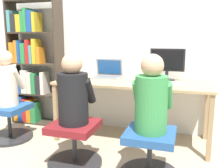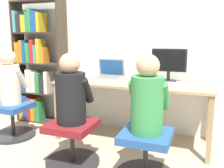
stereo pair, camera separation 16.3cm
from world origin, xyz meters
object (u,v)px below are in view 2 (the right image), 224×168
(person_at_monitor, at_px, (147,98))
(office_chair_side, at_px, (13,119))
(laptop, at_px, (109,74))
(person_at_laptop, at_px, (71,92))
(keyboard, at_px, (164,83))
(desktop_monitor, at_px, (169,64))
(office_chair_left, at_px, (146,153))
(bookshelf, at_px, (35,66))
(office_chair_right, at_px, (72,142))
(person_near_shelf, at_px, (10,80))

(person_at_monitor, bearing_deg, office_chair_side, 169.59)
(laptop, height_order, person_at_laptop, person_at_laptop)
(keyboard, bearing_deg, office_chair_side, -168.10)
(desktop_monitor, relative_size, laptop, 1.14)
(office_chair_left, bearing_deg, person_at_monitor, 90.00)
(laptop, bearing_deg, bookshelf, -179.96)
(office_chair_right, distance_m, bookshelf, 1.66)
(office_chair_side, bearing_deg, office_chair_left, -10.56)
(office_chair_left, distance_m, office_chair_right, 0.77)
(desktop_monitor, xyz_separation_m, keyboard, (-0.01, -0.23, -0.20))
(desktop_monitor, height_order, bookshelf, bookshelf)
(person_at_laptop, bearing_deg, office_chair_right, -90.00)
(office_chair_left, xyz_separation_m, person_at_laptop, (-0.77, -0.00, 0.52))
(office_chair_left, xyz_separation_m, bookshelf, (-1.96, 0.98, 0.63))
(laptop, height_order, office_chair_right, laptop)
(keyboard, distance_m, bookshelf, 2.00)
(laptop, distance_m, office_chair_right, 1.14)
(laptop, xyz_separation_m, person_near_shelf, (-1.12, -0.63, -0.05))
(office_chair_right, bearing_deg, office_chair_side, 162.07)
(person_at_monitor, relative_size, office_chair_side, 1.27)
(keyboard, distance_m, person_near_shelf, 1.94)
(office_chair_left, distance_m, person_at_monitor, 0.53)
(bookshelf, height_order, person_near_shelf, bookshelf)
(office_chair_left, distance_m, office_chair_side, 1.90)
(office_chair_left, xyz_separation_m, office_chair_side, (-1.87, 0.35, 0.00))
(keyboard, relative_size, bookshelf, 0.25)
(person_at_laptop, bearing_deg, keyboard, 43.02)
(keyboard, distance_m, person_at_monitor, 0.74)
(desktop_monitor, distance_m, keyboard, 0.31)
(person_at_laptop, bearing_deg, person_near_shelf, 162.08)
(keyboard, height_order, bookshelf, bookshelf)
(person_at_monitor, bearing_deg, bookshelf, 153.52)
(person_at_laptop, height_order, office_chair_side, person_at_laptop)
(office_chair_right, bearing_deg, bookshelf, 140.18)
(keyboard, xyz_separation_m, person_at_laptop, (-0.80, -0.75, -0.01))
(keyboard, height_order, office_chair_side, keyboard)
(office_chair_right, bearing_deg, person_at_laptop, 90.00)
(office_chair_side, bearing_deg, person_near_shelf, 90.00)
(office_chair_left, bearing_deg, keyboard, 87.72)
(desktop_monitor, distance_m, person_near_shelf, 2.03)
(laptop, height_order, office_chair_left, laptop)
(bookshelf, bearing_deg, keyboard, -6.62)
(laptop, height_order, person_near_shelf, person_near_shelf)
(bookshelf, bearing_deg, desktop_monitor, 0.09)
(office_chair_right, relative_size, person_at_monitor, 0.79)
(laptop, height_order, office_chair_side, laptop)
(office_chair_right, height_order, person_at_laptop, person_at_laptop)
(keyboard, bearing_deg, laptop, 163.40)
(desktop_monitor, relative_size, office_chair_side, 0.76)
(office_chair_side, bearing_deg, office_chair_right, -17.93)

